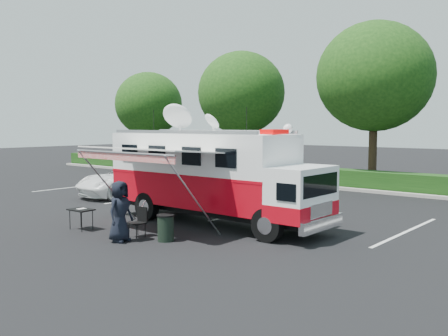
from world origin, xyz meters
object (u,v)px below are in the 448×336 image
at_px(command_truck, 213,175).
at_px(trash_bin, 166,228).
at_px(white_suv, 133,195).
at_px(folding_table, 81,210).

distance_m(command_truck, trash_bin, 3.15).
relative_size(white_suv, folding_table, 6.60).
bearing_deg(trash_bin, command_truck, 102.32).
xyz_separation_m(command_truck, trash_bin, (0.61, -2.80, -1.31)).
bearing_deg(folding_table, white_suv, 128.12).
height_order(command_truck, trash_bin, command_truck).
bearing_deg(folding_table, command_truck, 52.57).
xyz_separation_m(white_suv, trash_bin, (8.10, -5.49, 0.39)).
xyz_separation_m(folding_table, trash_bin, (3.27, 0.66, -0.24)).
bearing_deg(command_truck, white_suv, 160.27).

